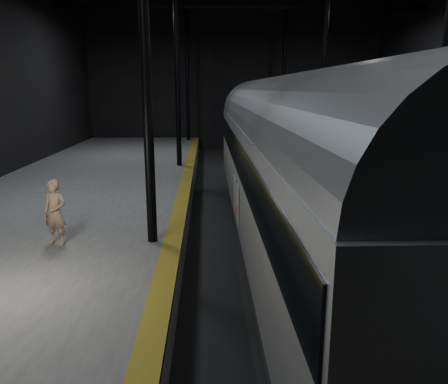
{
  "coord_description": "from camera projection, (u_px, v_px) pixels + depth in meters",
  "views": [
    {
      "loc": [
        -2.29,
        -15.32,
        5.04
      ],
      "look_at": [
        -1.8,
        -2.54,
        2.0
      ],
      "focal_mm": 35.0,
      "sensor_mm": 36.0,
      "label": 1
    }
  ],
  "objects": [
    {
      "name": "platform_left",
      "position": [
        64.0,
        218.0,
        15.75
      ],
      "size": [
        9.0,
        43.8,
        1.0
      ],
      "primitive_type": "cube",
      "color": "#4E4E4C",
      "rests_on": "ground"
    },
    {
      "name": "train",
      "position": [
        285.0,
        161.0,
        12.84
      ],
      "size": [
        2.96,
        19.77,
        5.29
      ],
      "color": "gray",
      "rests_on": "ground"
    },
    {
      "name": "woman",
      "position": [
        55.0,
        213.0,
        11.43
      ],
      "size": [
        0.73,
        0.58,
        1.74
      ],
      "primitive_type": "imported",
      "rotation": [
        0.0,
        0.0,
        -0.28
      ],
      "color": "#A28063",
      "rests_on": "platform_left"
    },
    {
      "name": "tactile_strip",
      "position": [
        181.0,
        203.0,
        15.79
      ],
      "size": [
        0.5,
        43.8,
        0.01
      ],
      "primitive_type": "cube",
      "color": "brown",
      "rests_on": "platform_left"
    },
    {
      "name": "track",
      "position": [
        270.0,
        227.0,
        16.13
      ],
      "size": [
        2.4,
        43.0,
        0.24
      ],
      "color": "#3F3328",
      "rests_on": "ground"
    },
    {
      "name": "ground",
      "position": [
        270.0,
        228.0,
        16.15
      ],
      "size": [
        44.0,
        44.0,
        0.0
      ],
      "primitive_type": "plane",
      "color": "black",
      "rests_on": "ground"
    }
  ]
}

